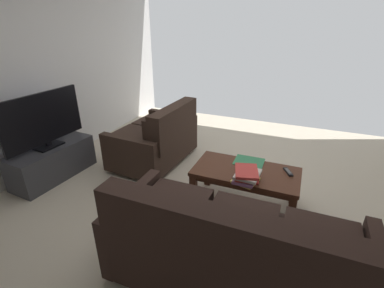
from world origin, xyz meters
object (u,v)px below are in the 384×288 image
Objects in this scene: loveseat_near at (157,139)px; sofa_main at (233,251)px; tv_stand at (53,162)px; flat_tv at (43,120)px; coffee_table at (246,176)px; book_stack at (247,176)px; loose_magazine at (249,161)px; tv_remote at (288,172)px.

sofa_main is at bearing 133.27° from loveseat_near.
tv_stand is 0.57m from flat_tv.
coffee_table is 3.29× the size of book_stack.
loveseat_near is 1.60m from book_stack.
tv_stand is at bearing 102.36° from loose_magazine.
sofa_main is at bearing 164.11° from tv_stand.
tv_stand is 3.19× the size of book_stack.
book_stack is 0.43m from loose_magazine.
loveseat_near is 7.74× the size of tv_remote.
flat_tv is at bearing 39.67° from loveseat_near.
coffee_table is 2.44m from tv_stand.
tv_stand is at bearing 8.19° from coffee_table.
flat_tv is at bearing 8.15° from coffee_table.
loveseat_near is (1.51, -1.60, -0.02)m from sofa_main.
loveseat_near is at bearing -46.73° from sofa_main.
book_stack is at bearing 42.55° from tv_remote.
tv_stand is (2.41, 0.35, -0.15)m from coffee_table.
book_stack is (-1.41, 0.74, 0.14)m from loveseat_near.
sofa_main reaches higher than tv_stand.
tv_stand is at bearing 39.71° from loveseat_near.
loveseat_near reaches higher than book_stack.
tv_remote is (-2.82, -0.46, -0.34)m from flat_tv.
book_stack is (-2.46, -0.13, -0.28)m from flat_tv.
loveseat_near is 1.82m from tv_remote.
book_stack is 1.05× the size of loose_magazine.
loose_magazine is at bearing -82.87° from sofa_main.
flat_tv reaches higher than coffee_table.
book_stack reaches higher than coffee_table.
tv_remote is 0.51× the size of loose_magazine.
book_stack is at bearing -83.24° from sofa_main.
book_stack is 0.50m from tv_remote.
book_stack is at bearing 102.15° from coffee_table.
coffee_table is 0.44m from tv_remote.
sofa_main is 2.20m from loveseat_near.
sofa_main is 1.77× the size of tv_stand.
book_stack is (-0.05, 0.22, 0.13)m from coffee_table.
loose_magazine is (-1.35, 0.33, 0.08)m from loveseat_near.
book_stack is at bearing -177.00° from tv_stand.
flat_tv is at bearing -15.92° from sofa_main.
tv_remote is (-1.77, 0.41, 0.08)m from loveseat_near.
loveseat_near reaches higher than loose_magazine.
loose_magazine is (0.16, -1.28, 0.06)m from sofa_main.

